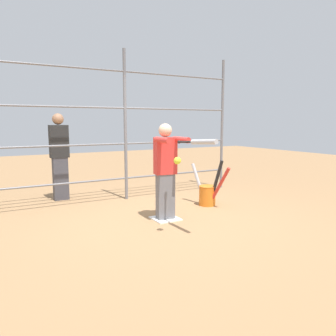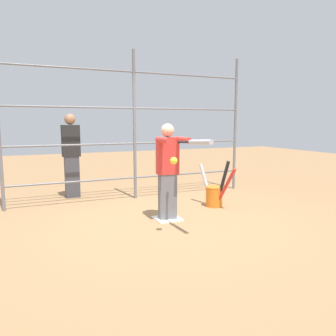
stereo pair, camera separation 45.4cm
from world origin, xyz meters
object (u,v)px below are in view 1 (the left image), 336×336
at_px(softball_in_flight, 177,161).
at_px(bystander_behind_fence, 60,155).
at_px(baseball_bat_swinging, 200,142).
at_px(bat_bucket, 208,193).
at_px(batter, 166,169).

bearing_deg(softball_in_flight, bystander_behind_fence, -73.58).
relative_size(baseball_bat_swinging, bat_bucket, 0.94).
xyz_separation_m(batter, bat_bucket, (-1.11, -0.39, -0.58)).
relative_size(softball_in_flight, bystander_behind_fence, 0.06).
bearing_deg(softball_in_flight, batter, -108.81).
bearing_deg(bystander_behind_fence, batter, 117.54).
bearing_deg(baseball_bat_swinging, softball_in_flight, -19.02).
bearing_deg(bat_bucket, baseball_bat_swinging, 49.45).
relative_size(baseball_bat_swinging, bystander_behind_fence, 0.50).
height_order(softball_in_flight, bystander_behind_fence, bystander_behind_fence).
bearing_deg(softball_in_flight, baseball_bat_swinging, 160.98).
bearing_deg(bystander_behind_fence, bat_bucket, 141.23).
relative_size(baseball_bat_swinging, softball_in_flight, 8.79).
relative_size(softball_in_flight, bat_bucket, 0.11).
xyz_separation_m(baseball_bat_swinging, bat_bucket, (-1.09, -1.28, -1.04)).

